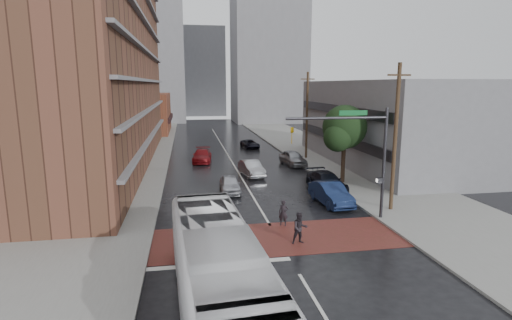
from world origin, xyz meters
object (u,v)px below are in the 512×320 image
object	(u,v)px
transit_bus	(218,273)
car_travel_c	(202,156)
suv_travel	(250,144)
car_parked_far	(293,158)
pedestrian_a	(283,213)
pedestrian_b	(300,228)
car_travel_b	(252,168)
car_parked_mid	(326,181)
car_parked_near	(331,194)
car_travel_a	(230,184)

from	to	relation	value
transit_bus	car_travel_c	size ratio (longest dim) A/B	2.51
suv_travel	car_parked_far	bearing A→B (deg)	-86.14
pedestrian_a	car_travel_c	world-z (taller)	pedestrian_a
pedestrian_b	car_parked_far	bearing A→B (deg)	72.87
pedestrian_a	car_travel_c	xyz separation A→B (m)	(-4.11, 21.73, -0.10)
pedestrian_b	suv_travel	size ratio (longest dim) A/B	0.43
car_travel_b	suv_travel	size ratio (longest dim) A/B	1.09
car_parked_far	car_parked_mid	bearing A→B (deg)	-97.83
pedestrian_b	car_travel_b	bearing A→B (deg)	86.76
pedestrian_b	pedestrian_a	bearing A→B (deg)	91.01
car_parked_near	car_parked_mid	world-z (taller)	car_parked_near
car_travel_b	car_parked_near	bearing A→B (deg)	-75.54
suv_travel	car_parked_mid	world-z (taller)	car_parked_mid
car_travel_c	car_parked_far	distance (m)	10.24
pedestrian_b	transit_bus	bearing A→B (deg)	-131.77
pedestrian_b	car_parked_mid	distance (m)	11.75
pedestrian_a	pedestrian_b	xyz separation A→B (m)	(0.21, -2.93, 0.07)
car_travel_a	car_travel_b	size ratio (longest dim) A/B	0.90
transit_bus	pedestrian_a	size ratio (longest dim) A/B	7.58
pedestrian_b	car_parked_far	distance (m)	21.75
car_travel_a	car_travel_c	size ratio (longest dim) A/B	0.82
car_parked_mid	car_travel_a	bearing A→B (deg)	169.95
suv_travel	car_parked_far	xyz separation A→B (m)	(2.72, -12.49, 0.22)
car_parked_near	suv_travel	bearing A→B (deg)	89.34
pedestrian_a	car_travel_b	world-z (taller)	pedestrian_a
car_travel_c	pedestrian_a	bearing A→B (deg)	-73.52
transit_bus	car_travel_a	xyz separation A→B (m)	(2.30, 17.33, -1.03)
car_parked_far	car_travel_a	bearing A→B (deg)	-136.37
car_parked_near	car_parked_far	bearing A→B (deg)	81.64
pedestrian_a	suv_travel	world-z (taller)	pedestrian_a
suv_travel	car_parked_near	distance (m)	26.95
transit_bus	pedestrian_a	distance (m)	10.29
car_travel_a	car_parked_far	distance (m)	12.71
car_travel_b	car_travel_c	size ratio (longest dim) A/B	0.91
suv_travel	pedestrian_b	bearing A→B (deg)	-102.80
pedestrian_a	pedestrian_b	bearing A→B (deg)	-63.24
car_parked_near	pedestrian_a	bearing A→B (deg)	-144.02
pedestrian_a	car_parked_far	world-z (taller)	pedestrian_a
car_travel_b	suv_travel	world-z (taller)	car_travel_b
car_parked_mid	suv_travel	bearing A→B (deg)	91.43
car_travel_b	car_parked_far	bearing A→B (deg)	31.55
transit_bus	pedestrian_b	world-z (taller)	transit_bus
transit_bus	car_travel_b	distance (m)	23.47
pedestrian_b	car_travel_c	size ratio (longest dim) A/B	0.36
car_travel_c	pedestrian_b	bearing A→B (deg)	-74.30
car_travel_b	car_parked_mid	world-z (taller)	car_parked_mid
car_parked_mid	pedestrian_a	bearing A→B (deg)	-131.25
transit_bus	car_parked_far	world-z (taller)	transit_bus
car_travel_a	car_travel_c	xyz separation A→B (m)	(-1.69, 13.50, 0.03)
car_travel_a	car_travel_c	world-z (taller)	car_travel_c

